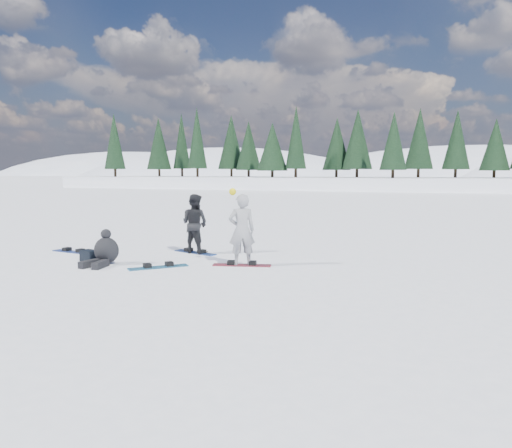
{
  "coord_description": "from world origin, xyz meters",
  "views": [
    {
      "loc": [
        4.02,
        -10.6,
        2.45
      ],
      "look_at": [
        0.0,
        1.23,
        1.1
      ],
      "focal_mm": 35.0,
      "sensor_mm": 36.0,
      "label": 1
    }
  ],
  "objects_px": {
    "snowboarder_man": "(195,224)",
    "gear_bag": "(89,256)",
    "snowboard_loose_c": "(74,252)",
    "snowboarder_woman": "(242,230)",
    "seated_rider": "(105,251)",
    "snowboard_loose_a": "(158,267)"
  },
  "relations": [
    {
      "from": "snowboarder_woman",
      "to": "gear_bag",
      "type": "bearing_deg",
      "value": -18.52
    },
    {
      "from": "snowboarder_woman",
      "to": "snowboard_loose_c",
      "type": "relative_size",
      "value": 1.33
    },
    {
      "from": "gear_bag",
      "to": "snowboard_loose_c",
      "type": "height_order",
      "value": "gear_bag"
    },
    {
      "from": "snowboarder_woman",
      "to": "snowboard_loose_c",
      "type": "bearing_deg",
      "value": -31.81
    },
    {
      "from": "snowboarder_woman",
      "to": "seated_rider",
      "type": "height_order",
      "value": "snowboarder_woman"
    },
    {
      "from": "snowboard_loose_a",
      "to": "snowboarder_man",
      "type": "bearing_deg",
      "value": 48.67
    },
    {
      "from": "snowboard_loose_a",
      "to": "snowboard_loose_c",
      "type": "distance_m",
      "value": 3.81
    },
    {
      "from": "seated_rider",
      "to": "snowboard_loose_a",
      "type": "relative_size",
      "value": 0.73
    },
    {
      "from": "seated_rider",
      "to": "snowboard_loose_c",
      "type": "relative_size",
      "value": 0.73
    },
    {
      "from": "snowboarder_man",
      "to": "snowboard_loose_a",
      "type": "distance_m",
      "value": 2.5
    },
    {
      "from": "snowboarder_man",
      "to": "gear_bag",
      "type": "distance_m",
      "value": 3.1
    },
    {
      "from": "snowboard_loose_c",
      "to": "snowboarder_woman",
      "type": "bearing_deg",
      "value": 5.08
    },
    {
      "from": "snowboard_loose_c",
      "to": "snowboard_loose_a",
      "type": "bearing_deg",
      "value": -10.76
    },
    {
      "from": "snowboarder_woman",
      "to": "seated_rider",
      "type": "bearing_deg",
      "value": -12.51
    },
    {
      "from": "snowboarder_man",
      "to": "gear_bag",
      "type": "relative_size",
      "value": 3.9
    },
    {
      "from": "snowboarder_man",
      "to": "gear_bag",
      "type": "height_order",
      "value": "snowboarder_man"
    },
    {
      "from": "snowboarder_man",
      "to": "snowboard_loose_c",
      "type": "distance_m",
      "value": 3.75
    },
    {
      "from": "seated_rider",
      "to": "snowboard_loose_a",
      "type": "height_order",
      "value": "seated_rider"
    },
    {
      "from": "snowboarder_man",
      "to": "gear_bag",
      "type": "bearing_deg",
      "value": 55.56
    },
    {
      "from": "gear_bag",
      "to": "snowboarder_woman",
      "type": "bearing_deg",
      "value": 9.72
    },
    {
      "from": "snowboard_loose_a",
      "to": "gear_bag",
      "type": "bearing_deg",
      "value": 130.61
    },
    {
      "from": "snowboarder_woman",
      "to": "snowboarder_man",
      "type": "xyz_separation_m",
      "value": [
        -2.01,
        1.41,
        -0.06
      ]
    }
  ]
}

